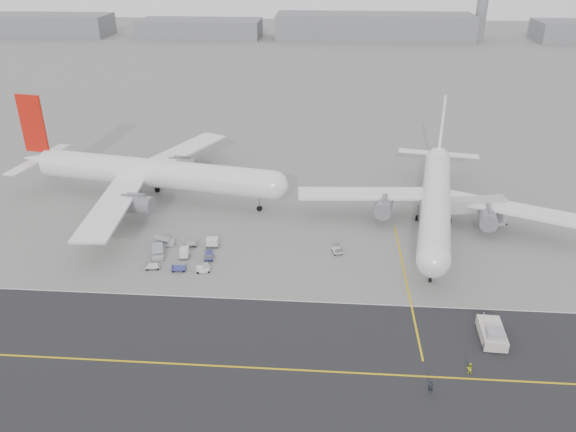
# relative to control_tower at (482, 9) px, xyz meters

# --- Properties ---
(ground) EXTENTS (700.00, 700.00, 0.00)m
(ground) POSITION_rel_control_tower_xyz_m (-100.00, -265.00, -16.25)
(ground) COLOR gray
(ground) RESTS_ON ground
(taxiway) EXTENTS (220.00, 59.00, 0.03)m
(taxiway) POSITION_rel_control_tower_xyz_m (-94.98, -282.98, -16.24)
(taxiway) COLOR #252527
(taxiway) RESTS_ON ground
(horizon_buildings) EXTENTS (520.00, 28.00, 28.00)m
(horizon_buildings) POSITION_rel_control_tower_xyz_m (-70.00, -5.00, -16.25)
(horizon_buildings) COLOR gray
(horizon_buildings) RESTS_ON ground
(control_tower) EXTENTS (7.00, 7.00, 31.25)m
(control_tower) POSITION_rel_control_tower_xyz_m (0.00, 0.00, 0.00)
(control_tower) COLOR gray
(control_tower) RESTS_ON ground
(airliner_a) EXTENTS (62.00, 60.83, 21.55)m
(airliner_a) POSITION_rel_control_tower_xyz_m (-122.22, -230.54, -10.05)
(airliner_a) COLOR white
(airliner_a) RESTS_ON ground
(airliner_b) EXTENTS (54.95, 56.01, 19.46)m
(airliner_b) POSITION_rel_control_tower_xyz_m (-62.13, -237.78, -10.65)
(airliner_b) COLOR white
(airliner_b) RESTS_ON ground
(pushback_tug) EXTENTS (3.53, 8.92, 2.54)m
(pushback_tug) POSITION_rel_control_tower_xyz_m (-59.63, -274.50, -15.21)
(pushback_tug) COLOR beige
(pushback_tug) RESTS_ON ground
(jet_bridge) EXTENTS (16.09, 6.06, 6.00)m
(jet_bridge) POSITION_rel_control_tower_xyz_m (-55.63, -238.40, -12.07)
(jet_bridge) COLOR gray
(jet_bridge) RESTS_ON ground
(gse_cluster) EXTENTS (18.55, 18.09, 1.84)m
(gse_cluster) POSITION_rel_control_tower_xyz_m (-109.10, -255.23, -16.25)
(gse_cluster) COLOR #A2A2A8
(gse_cluster) RESTS_ON ground
(stray_dolly) EXTENTS (2.08, 2.70, 1.47)m
(stray_dolly) POSITION_rel_control_tower_xyz_m (-81.52, -251.36, -16.25)
(stray_dolly) COLOR silver
(stray_dolly) RESTS_ON ground
(ground_crew_a) EXTENTS (0.73, 0.55, 1.83)m
(ground_crew_a) POSITION_rel_control_tower_xyz_m (-69.93, -285.81, -15.34)
(ground_crew_a) COLOR black
(ground_crew_a) RESTS_ON ground
(ground_crew_b) EXTENTS (0.92, 0.78, 1.64)m
(ground_crew_b) POSITION_rel_control_tower_xyz_m (-64.31, -281.86, -15.44)
(ground_crew_b) COLOR #C3E21A
(ground_crew_b) RESTS_ON ground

